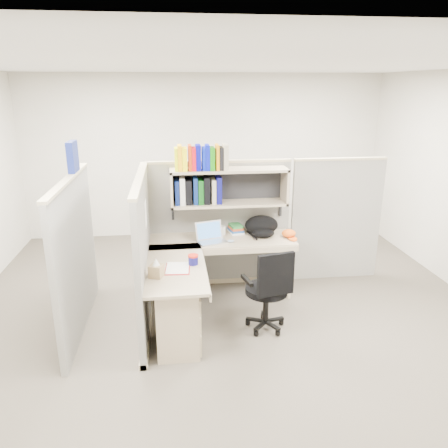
{
  "coord_description": "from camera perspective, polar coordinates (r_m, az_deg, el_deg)",
  "views": [
    {
      "loc": [
        -0.57,
        -4.37,
        2.5
      ],
      "look_at": [
        -0.02,
        0.25,
        1.02
      ],
      "focal_mm": 35.0,
      "sensor_mm": 36.0,
      "label": 1
    }
  ],
  "objects": [
    {
      "name": "room_shell",
      "position": [
        4.49,
        0.58,
        6.34
      ],
      "size": [
        6.0,
        6.0,
        6.0
      ],
      "color": "#B7B4A5",
      "rests_on": "ground"
    },
    {
      "name": "snack_canister",
      "position": [
        4.53,
        -4.05,
        -4.64
      ],
      "size": [
        0.11,
        0.11,
        0.11
      ],
      "color": "#100F57",
      "rests_on": "desk"
    },
    {
      "name": "mouse",
      "position": [
        5.16,
        0.9,
        -2.23
      ],
      "size": [
        0.1,
        0.08,
        0.03
      ],
      "primitive_type": "ellipsoid",
      "rotation": [
        0.0,
        0.0,
        -0.38
      ],
      "color": "#8096B5",
      "rests_on": "desk"
    },
    {
      "name": "desk",
      "position": [
        4.58,
        -4.13,
        -9.18
      ],
      "size": [
        1.74,
        1.75,
        0.73
      ],
      "color": "gray",
      "rests_on": "ground"
    },
    {
      "name": "book_stack",
      "position": [
        5.48,
        1.55,
        -0.6
      ],
      "size": [
        0.2,
        0.25,
        0.11
      ],
      "primitive_type": null,
      "rotation": [
        0.0,
        0.0,
        0.19
      ],
      "color": "gray",
      "rests_on": "desk"
    },
    {
      "name": "paper_cup",
      "position": [
        5.41,
        -0.23,
        -0.85
      ],
      "size": [
        0.1,
        0.1,
        0.11
      ],
      "primitive_type": "cylinder",
      "rotation": [
        0.0,
        0.0,
        -0.32
      ],
      "color": "silver",
      "rests_on": "desk"
    },
    {
      "name": "loose_paper",
      "position": [
        4.48,
        -6.09,
        -5.7
      ],
      "size": [
        0.25,
        0.32,
        0.0
      ],
      "primitive_type": null,
      "rotation": [
        0.0,
        0.0,
        -0.07
      ],
      "color": "silver",
      "rests_on": "desk"
    },
    {
      "name": "laptop",
      "position": [
        5.12,
        -1.55,
        -1.17
      ],
      "size": [
        0.41,
        0.41,
        0.24
      ],
      "primitive_type": null,
      "rotation": [
        0.0,
        0.0,
        0.28
      ],
      "color": "#B1B2B6",
      "rests_on": "desk"
    },
    {
      "name": "ground",
      "position": [
        5.07,
        0.52,
        -11.93
      ],
      "size": [
        6.0,
        6.0,
        0.0
      ],
      "primitive_type": "plane",
      "color": "#39352C",
      "rests_on": "ground"
    },
    {
      "name": "cubicle",
      "position": [
        5.08,
        -4.22,
        -0.66
      ],
      "size": [
        3.79,
        1.84,
        1.95
      ],
      "color": "slate",
      "rests_on": "ground"
    },
    {
      "name": "task_chair",
      "position": [
        4.67,
        5.72,
        -10.12
      ],
      "size": [
        0.53,
        0.49,
        0.94
      ],
      "color": "black",
      "rests_on": "ground"
    },
    {
      "name": "tissue_box",
      "position": [
        4.27,
        -8.85,
        -5.65
      ],
      "size": [
        0.16,
        0.16,
        0.19
      ],
      "primitive_type": null,
      "rotation": [
        0.0,
        0.0,
        -0.38
      ],
      "color": "#9A8057",
      "rests_on": "desk"
    },
    {
      "name": "orange_cap",
      "position": [
        5.38,
        8.45,
        -1.22
      ],
      "size": [
        0.22,
        0.24,
        0.09
      ],
      "primitive_type": null,
      "rotation": [
        0.0,
        0.0,
        0.28
      ],
      "color": "#CF5112",
      "rests_on": "desk"
    },
    {
      "name": "backpack",
      "position": [
        5.36,
        5.03,
        -0.31
      ],
      "size": [
        0.44,
        0.36,
        0.24
      ],
      "primitive_type": null,
      "rotation": [
        0.0,
        0.0,
        -0.11
      ],
      "color": "black",
      "rests_on": "desk"
    }
  ]
}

